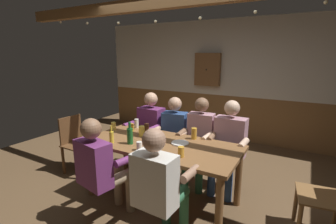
# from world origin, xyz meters

# --- Properties ---
(ground_plane) EXTENTS (7.37, 7.37, 0.00)m
(ground_plane) POSITION_xyz_m (0.00, 0.00, 0.00)
(ground_plane) COLOR brown
(back_wall_upper) EXTENTS (6.14, 0.12, 1.58)m
(back_wall_upper) POSITION_xyz_m (0.00, 2.74, 1.75)
(back_wall_upper) COLOR beige
(back_wall_wainscot) EXTENTS (6.14, 0.12, 0.96)m
(back_wall_wainscot) POSITION_xyz_m (0.00, 2.74, 0.48)
(back_wall_wainscot) COLOR brown
(back_wall_wainscot) RESTS_ON ground_plane
(ceiling_beam) EXTENTS (5.53, 0.14, 0.16)m
(ceiling_beam) POSITION_xyz_m (0.00, 0.37, 2.46)
(ceiling_beam) COLOR brown
(dining_table) EXTENTS (1.90, 0.89, 0.77)m
(dining_table) POSITION_xyz_m (0.00, -0.06, 0.67)
(dining_table) COLOR brown
(dining_table) RESTS_ON ground_plane
(person_0) EXTENTS (0.54, 0.54, 1.25)m
(person_0) POSITION_xyz_m (-0.65, 0.62, 0.69)
(person_0) COLOR #6B2D66
(person_0) RESTS_ON ground_plane
(person_1) EXTENTS (0.54, 0.57, 1.21)m
(person_1) POSITION_xyz_m (-0.20, 0.61, 0.66)
(person_1) COLOR #2D4C84
(person_1) RESTS_ON ground_plane
(person_2) EXTENTS (0.53, 0.56, 1.24)m
(person_2) POSITION_xyz_m (0.22, 0.60, 0.67)
(person_2) COLOR #B78493
(person_2) RESTS_ON ground_plane
(person_3) EXTENTS (0.56, 0.51, 1.24)m
(person_3) POSITION_xyz_m (0.64, 0.61, 0.68)
(person_3) COLOR #B78493
(person_3) RESTS_ON ground_plane
(person_4) EXTENTS (0.60, 0.58, 1.20)m
(person_4) POSITION_xyz_m (-0.37, -0.72, 0.66)
(person_4) COLOR #6B2D66
(person_4) RESTS_ON ground_plane
(person_5) EXTENTS (0.55, 0.54, 1.21)m
(person_5) POSITION_xyz_m (0.38, -0.72, 0.67)
(person_5) COLOR silver
(person_5) RESTS_ON ground_plane
(chair_empty_near_right) EXTENTS (0.45, 0.45, 0.88)m
(chair_empty_near_right) POSITION_xyz_m (-1.59, -0.02, 0.48)
(chair_empty_near_right) COLOR brown
(chair_empty_near_right) RESTS_ON ground_plane
(chair_empty_near_left) EXTENTS (0.49, 0.49, 0.88)m
(chair_empty_near_left) POSITION_xyz_m (1.80, 0.17, 0.48)
(chair_empty_near_left) COLOR brown
(chair_empty_near_left) RESTS_ON ground_plane
(plate_0) EXTENTS (0.21, 0.21, 0.01)m
(plate_0) POSITION_xyz_m (0.21, 0.04, 0.78)
(plate_0) COLOR white
(plate_0) RESTS_ON dining_table
(bottle_0) EXTENTS (0.05, 0.05, 0.22)m
(bottle_0) POSITION_xyz_m (-0.53, -0.36, 0.85)
(bottle_0) COLOR gold
(bottle_0) RESTS_ON dining_table
(bottle_1) EXTENTS (0.07, 0.07, 0.27)m
(bottle_1) POSITION_xyz_m (-0.31, -0.27, 0.87)
(bottle_1) COLOR #195923
(bottle_1) RESTS_ON dining_table
(pint_glass_0) EXTENTS (0.08, 0.08, 0.14)m
(pint_glass_0) POSITION_xyz_m (-0.37, 0.04, 0.84)
(pint_glass_0) COLOR #E5C64C
(pint_glass_0) RESTS_ON dining_table
(pint_glass_1) EXTENTS (0.06, 0.06, 0.13)m
(pint_glass_1) POSITION_xyz_m (-0.65, 0.31, 0.83)
(pint_glass_1) COLOR white
(pint_glass_1) RESTS_ON dining_table
(pint_glass_2) EXTENTS (0.07, 0.07, 0.14)m
(pint_glass_2) POSITION_xyz_m (-0.36, 0.15, 0.84)
(pint_glass_2) COLOR #4C2D19
(pint_glass_2) RESTS_ON dining_table
(pint_glass_3) EXTENTS (0.07, 0.07, 0.14)m
(pint_glass_3) POSITION_xyz_m (-0.16, -0.01, 0.84)
(pint_glass_3) COLOR #E5C64C
(pint_glass_3) RESTS_ON dining_table
(pint_glass_4) EXTENTS (0.07, 0.07, 0.11)m
(pint_glass_4) POSITION_xyz_m (0.40, -0.31, 0.82)
(pint_glass_4) COLOR gold
(pint_glass_4) RESTS_ON dining_table
(pint_glass_5) EXTENTS (0.07, 0.07, 0.14)m
(pint_glass_5) POSITION_xyz_m (0.28, 0.28, 0.84)
(pint_glass_5) COLOR gold
(pint_glass_5) RESTS_ON dining_table
(pint_glass_6) EXTENTS (0.07, 0.07, 0.11)m
(pint_glass_6) POSITION_xyz_m (-0.88, 0.06, 0.82)
(pint_glass_6) COLOR #E5C64C
(pint_glass_6) RESTS_ON dining_table
(pint_glass_7) EXTENTS (0.08, 0.08, 0.10)m
(pint_glass_7) POSITION_xyz_m (-0.62, 0.15, 0.82)
(pint_glass_7) COLOR gold
(pint_glass_7) RESTS_ON dining_table
(pint_glass_8) EXTENTS (0.07, 0.07, 0.10)m
(pint_glass_8) POSITION_xyz_m (-0.09, -0.38, 0.82)
(pint_glass_8) COLOR white
(pint_glass_8) RESTS_ON dining_table
(wall_dart_cabinet) EXTENTS (0.56, 0.15, 0.70)m
(wall_dart_cabinet) POSITION_xyz_m (-0.45, 2.61, 1.51)
(wall_dart_cabinet) COLOR brown
(string_lights) EXTENTS (4.33, 0.04, 0.14)m
(string_lights) POSITION_xyz_m (-0.00, 0.32, 2.28)
(string_lights) COLOR #F9EAB2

